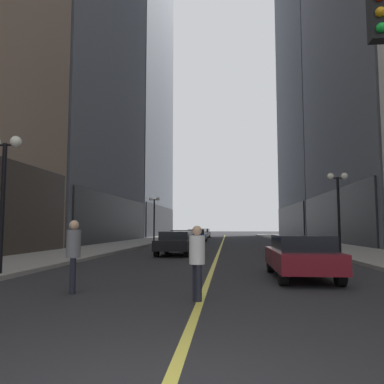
{
  "coord_description": "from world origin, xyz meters",
  "views": [
    {
      "loc": [
        0.6,
        -3.34,
        1.57
      ],
      "look_at": [
        -2.52,
        29.8,
        4.61
      ],
      "focal_mm": 35.89,
      "sensor_mm": 36.0,
      "label": 1
    }
  ],
  "objects_px": {
    "car_blue": "(197,235)",
    "street_lamp_left_near": "(4,173)",
    "car_grey": "(183,238)",
    "street_lamp_right_mid": "(338,195)",
    "car_maroon": "(301,255)",
    "car_navy": "(203,233)",
    "pedestrian_in_grey_suit": "(73,250)",
    "car_black": "(176,242)",
    "pedestrian_in_white_shirt": "(197,257)",
    "street_lamp_left_far": "(154,209)",
    "car_white": "(199,234)"
  },
  "relations": [
    {
      "from": "car_blue",
      "to": "street_lamp_left_near",
      "type": "xyz_separation_m",
      "value": [
        -3.75,
        -28.54,
        2.54
      ]
    },
    {
      "from": "car_grey",
      "to": "street_lamp_right_mid",
      "type": "xyz_separation_m",
      "value": [
        9.36,
        -9.12,
        2.54
      ]
    },
    {
      "from": "car_maroon",
      "to": "car_navy",
      "type": "xyz_separation_m",
      "value": [
        -5.8,
        43.28,
        0.0
      ]
    },
    {
      "from": "pedestrian_in_grey_suit",
      "to": "car_grey",
      "type": "bearing_deg",
      "value": 89.59
    },
    {
      "from": "street_lamp_left_near",
      "to": "car_black",
      "type": "bearing_deg",
      "value": 68.16
    },
    {
      "from": "car_black",
      "to": "pedestrian_in_grey_suit",
      "type": "distance_m",
      "value": 12.53
    },
    {
      "from": "car_maroon",
      "to": "car_grey",
      "type": "height_order",
      "value": "same"
    },
    {
      "from": "car_grey",
      "to": "pedestrian_in_white_shirt",
      "type": "relative_size",
      "value": 2.85
    },
    {
      "from": "car_black",
      "to": "pedestrian_in_grey_suit",
      "type": "height_order",
      "value": "pedestrian_in_grey_suit"
    },
    {
      "from": "street_lamp_left_near",
      "to": "car_maroon",
      "type": "bearing_deg",
      "value": 4.73
    },
    {
      "from": "car_maroon",
      "to": "street_lamp_right_mid",
      "type": "distance_m",
      "value": 9.76
    },
    {
      "from": "street_lamp_left_far",
      "to": "pedestrian_in_white_shirt",
      "type": "bearing_deg",
      "value": -77.12
    },
    {
      "from": "car_black",
      "to": "street_lamp_right_mid",
      "type": "height_order",
      "value": "street_lamp_right_mid"
    },
    {
      "from": "car_blue",
      "to": "car_black",
      "type": "bearing_deg",
      "value": -89.0
    },
    {
      "from": "car_maroon",
      "to": "car_grey",
      "type": "bearing_deg",
      "value": 107.89
    },
    {
      "from": "pedestrian_in_white_shirt",
      "to": "car_navy",
      "type": "bearing_deg",
      "value": 93.56
    },
    {
      "from": "car_maroon",
      "to": "street_lamp_left_far",
      "type": "bearing_deg",
      "value": 111.05
    },
    {
      "from": "car_blue",
      "to": "street_lamp_left_far",
      "type": "xyz_separation_m",
      "value": [
        -3.75,
        -3.88,
        2.54
      ]
    },
    {
      "from": "car_grey",
      "to": "street_lamp_right_mid",
      "type": "height_order",
      "value": "street_lamp_right_mid"
    },
    {
      "from": "pedestrian_in_white_shirt",
      "to": "street_lamp_right_mid",
      "type": "relative_size",
      "value": 0.36
    },
    {
      "from": "pedestrian_in_grey_suit",
      "to": "pedestrian_in_white_shirt",
      "type": "height_order",
      "value": "pedestrian_in_grey_suit"
    },
    {
      "from": "car_white",
      "to": "pedestrian_in_white_shirt",
      "type": "distance_m",
      "value": 40.51
    },
    {
      "from": "car_black",
      "to": "pedestrian_in_grey_suit",
      "type": "bearing_deg",
      "value": -93.56
    },
    {
      "from": "car_blue",
      "to": "street_lamp_left_far",
      "type": "bearing_deg",
      "value": -134.08
    },
    {
      "from": "car_white",
      "to": "pedestrian_in_white_shirt",
      "type": "xyz_separation_m",
      "value": [
        2.98,
        -40.4,
        0.21
      ]
    },
    {
      "from": "car_maroon",
      "to": "street_lamp_left_near",
      "type": "bearing_deg",
      "value": -175.27
    },
    {
      "from": "car_black",
      "to": "car_grey",
      "type": "xyz_separation_m",
      "value": [
        -0.63,
        8.43,
        0.0
      ]
    },
    {
      "from": "car_maroon",
      "to": "car_white",
      "type": "relative_size",
      "value": 1.0
    },
    {
      "from": "car_navy",
      "to": "street_lamp_left_near",
      "type": "distance_m",
      "value": 44.25
    },
    {
      "from": "car_navy",
      "to": "pedestrian_in_grey_suit",
      "type": "xyz_separation_m",
      "value": [
        -0.1,
        -46.38,
        0.29
      ]
    },
    {
      "from": "car_black",
      "to": "car_maroon",
      "type": "bearing_deg",
      "value": -61.38
    },
    {
      "from": "car_black",
      "to": "pedestrian_in_white_shirt",
      "type": "height_order",
      "value": "pedestrian_in_white_shirt"
    },
    {
      "from": "car_blue",
      "to": "car_white",
      "type": "distance_m",
      "value": 8.85
    },
    {
      "from": "street_lamp_left_near",
      "to": "street_lamp_right_mid",
      "type": "height_order",
      "value": "same"
    },
    {
      "from": "car_maroon",
      "to": "car_blue",
      "type": "xyz_separation_m",
      "value": [
        -5.45,
        27.78,
        0.0
      ]
    },
    {
      "from": "pedestrian_in_grey_suit",
      "to": "street_lamp_left_far",
      "type": "relative_size",
      "value": 0.39
    },
    {
      "from": "car_navy",
      "to": "street_lamp_left_near",
      "type": "xyz_separation_m",
      "value": [
        -3.4,
        -44.04,
        2.54
      ]
    },
    {
      "from": "street_lamp_left_near",
      "to": "street_lamp_right_mid",
      "type": "relative_size",
      "value": 1.0
    },
    {
      "from": "car_black",
      "to": "street_lamp_right_mid",
      "type": "bearing_deg",
      "value": -4.5
    },
    {
      "from": "pedestrian_in_grey_suit",
      "to": "street_lamp_right_mid",
      "type": "xyz_separation_m",
      "value": [
        9.51,
        11.82,
        2.25
      ]
    },
    {
      "from": "street_lamp_right_mid",
      "to": "car_navy",
      "type": "bearing_deg",
      "value": 105.21
    },
    {
      "from": "pedestrian_in_grey_suit",
      "to": "street_lamp_left_near",
      "type": "xyz_separation_m",
      "value": [
        -3.29,
        2.34,
        2.25
      ]
    },
    {
      "from": "car_blue",
      "to": "car_navy",
      "type": "relative_size",
      "value": 0.96
    },
    {
      "from": "car_black",
      "to": "street_lamp_left_far",
      "type": "relative_size",
      "value": 0.94
    },
    {
      "from": "street_lamp_left_near",
      "to": "car_blue",
      "type": "bearing_deg",
      "value": 82.51
    },
    {
      "from": "street_lamp_left_far",
      "to": "street_lamp_right_mid",
      "type": "height_order",
      "value": "same"
    },
    {
      "from": "car_black",
      "to": "street_lamp_left_far",
      "type": "xyz_separation_m",
      "value": [
        -4.07,
        14.5,
        2.54
      ]
    },
    {
      "from": "street_lamp_left_near",
      "to": "car_white",
      "type": "bearing_deg",
      "value": 84.88
    },
    {
      "from": "car_black",
      "to": "car_blue",
      "type": "height_order",
      "value": "same"
    },
    {
      "from": "street_lamp_left_near",
      "to": "street_lamp_left_far",
      "type": "distance_m",
      "value": 24.66
    }
  ]
}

